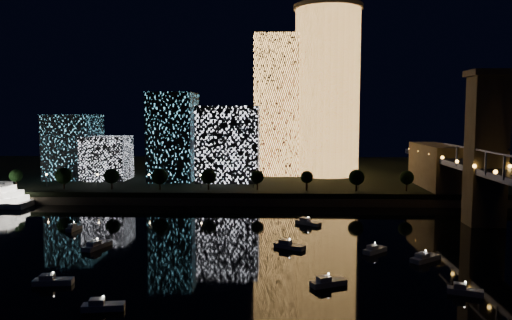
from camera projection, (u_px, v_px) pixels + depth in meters
The scene contains 9 objects.
ground at pixel (287, 271), 115.26m from camera, with size 520.00×520.00×0.00m, color black.
far_bank at pixel (280, 174), 274.17m from camera, with size 420.00×160.00×5.00m, color black.
seawall at pixel (282, 201), 196.68m from camera, with size 420.00×6.00×3.00m, color #6B5E4C.
tower_cylindrical at pixel (327, 91), 249.00m from camera, with size 34.00×34.00×83.94m.
tower_rectangular at pixel (276, 106), 252.43m from camera, with size 21.95×21.95×69.85m, color #FFAC51.
midrise_blocks at pixel (161, 143), 233.81m from camera, with size 99.87×29.04×40.63m.
motorboats at pixel (250, 255), 125.18m from camera, with size 106.07×77.67×2.78m.
esplanade_trees at pixel (199, 177), 203.11m from camera, with size 165.53×6.81×8.90m.
street_lamps at pixel (201, 178), 209.21m from camera, with size 132.70×0.70×5.65m.
Camera 1 is at (-2.80, -112.46, 36.64)m, focal length 35.00 mm.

